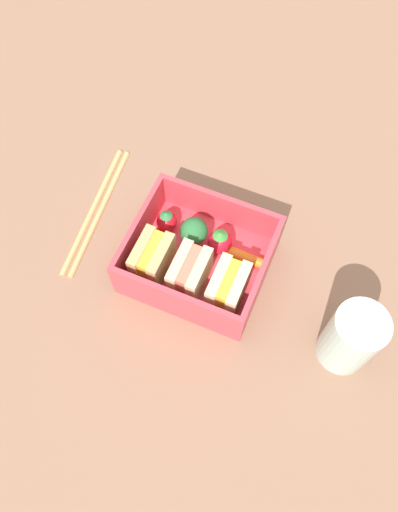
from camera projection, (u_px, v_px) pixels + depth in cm
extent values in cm
cube|color=#8F6650|center=(199.00, 270.00, 58.96)|extent=(120.00, 120.00, 2.00)
cube|color=#D63F4B|center=(199.00, 264.00, 57.53)|extent=(15.16, 13.29, 1.20)
cube|color=#D63F4B|center=(175.00, 302.00, 52.23)|extent=(15.16, 0.60, 4.75)
cube|color=#D63F4B|center=(220.00, 208.00, 57.54)|extent=(15.16, 0.60, 4.75)
cube|color=#D63F4B|center=(261.00, 276.00, 53.59)|extent=(0.60, 12.09, 4.75)
cube|color=#D63F4B|center=(140.00, 230.00, 56.17)|extent=(0.60, 12.09, 4.75)
cube|color=beige|center=(238.00, 291.00, 52.88)|extent=(1.14, 5.17, 4.59)
cube|color=yellow|center=(228.00, 287.00, 53.08)|extent=(1.14, 4.76, 4.22)
cube|color=beige|center=(218.00, 283.00, 53.28)|extent=(1.14, 5.17, 4.59)
cube|color=beige|center=(199.00, 276.00, 53.67)|extent=(1.14, 5.17, 4.59)
cube|color=#D87259|center=(190.00, 272.00, 53.87)|extent=(1.14, 4.76, 4.22)
cube|color=beige|center=(180.00, 269.00, 54.07)|extent=(1.14, 5.17, 4.59)
cube|color=tan|center=(162.00, 262.00, 54.46)|extent=(1.14, 5.17, 4.59)
cube|color=yellow|center=(152.00, 258.00, 54.66)|extent=(1.14, 4.76, 4.22)
cube|color=tan|center=(143.00, 254.00, 54.86)|extent=(1.14, 5.17, 4.59)
cylinder|color=orange|center=(246.00, 257.00, 56.58)|extent=(5.15, 1.35, 1.22)
sphere|color=red|center=(220.00, 242.00, 56.58)|extent=(2.83, 2.83, 2.83)
cone|color=#3A9039|center=(220.00, 234.00, 55.05)|extent=(1.70, 1.70, 0.60)
cylinder|color=#87CA71|center=(194.00, 238.00, 57.70)|extent=(1.28, 1.28, 1.21)
sphere|color=#2B6E39|center=(194.00, 231.00, 56.17)|extent=(3.18, 3.18, 3.18)
sphere|color=red|center=(167.00, 221.00, 58.05)|extent=(2.44, 2.44, 2.44)
cone|color=#308044|center=(166.00, 214.00, 56.69)|extent=(1.46, 1.46, 0.60)
cylinder|color=tan|center=(100.00, 210.00, 61.19)|extent=(2.70, 18.72, 0.70)
cylinder|color=tan|center=(92.00, 208.00, 61.32)|extent=(2.70, 18.72, 0.70)
cylinder|color=silver|center=(351.00, 338.00, 49.64)|extent=(5.36, 5.36, 8.69)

